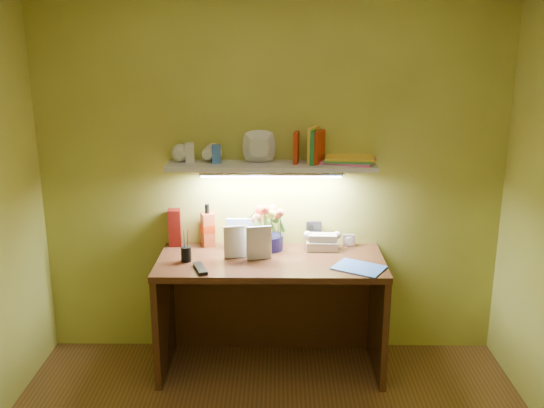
{
  "coord_description": "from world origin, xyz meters",
  "views": [
    {
      "loc": [
        0.04,
        -2.31,
        2.08
      ],
      "look_at": [
        0.01,
        1.35,
        1.06
      ],
      "focal_mm": 40.0,
      "sensor_mm": 36.0,
      "label": 1
    }
  ],
  "objects_px": {
    "desk": "(271,315)",
    "whisky_bottle": "(208,225)",
    "desk_clock": "(349,240)",
    "telephone": "(322,240)",
    "flower_bouquet": "(269,224)"
  },
  "relations": [
    {
      "from": "desk",
      "to": "desk_clock",
      "type": "relative_size",
      "value": 17.77
    },
    {
      "from": "desk_clock",
      "to": "telephone",
      "type": "bearing_deg",
      "value": -159.15
    },
    {
      "from": "telephone",
      "to": "flower_bouquet",
      "type": "bearing_deg",
      "value": -177.8
    },
    {
      "from": "flower_bouquet",
      "to": "whisky_bottle",
      "type": "xyz_separation_m",
      "value": [
        -0.4,
        0.06,
        -0.02
      ]
    },
    {
      "from": "desk",
      "to": "whisky_bottle",
      "type": "bearing_deg",
      "value": 149.41
    },
    {
      "from": "telephone",
      "to": "whisky_bottle",
      "type": "xyz_separation_m",
      "value": [
        -0.74,
        0.06,
        0.08
      ]
    },
    {
      "from": "desk",
      "to": "telephone",
      "type": "xyz_separation_m",
      "value": [
        0.33,
        0.19,
        0.43
      ]
    },
    {
      "from": "telephone",
      "to": "desk_clock",
      "type": "height_order",
      "value": "telephone"
    },
    {
      "from": "desk",
      "to": "whisky_bottle",
      "type": "height_order",
      "value": "whisky_bottle"
    },
    {
      "from": "desk_clock",
      "to": "whisky_bottle",
      "type": "xyz_separation_m",
      "value": [
        -0.92,
        -0.01,
        0.1
      ]
    },
    {
      "from": "whisky_bottle",
      "to": "desk_clock",
      "type": "bearing_deg",
      "value": 0.31
    },
    {
      "from": "whisky_bottle",
      "to": "desk",
      "type": "bearing_deg",
      "value": -30.59
    },
    {
      "from": "flower_bouquet",
      "to": "whisky_bottle",
      "type": "bearing_deg",
      "value": 171.43
    },
    {
      "from": "desk",
      "to": "flower_bouquet",
      "type": "bearing_deg",
      "value": 95.2
    },
    {
      "from": "telephone",
      "to": "whisky_bottle",
      "type": "height_order",
      "value": "whisky_bottle"
    }
  ]
}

